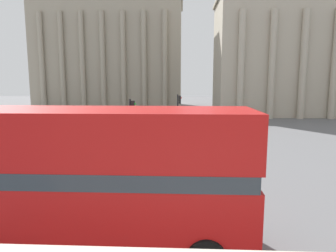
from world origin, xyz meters
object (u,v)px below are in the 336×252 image
at_px(pedestrian_white, 81,142).
at_px(pedestrian_black, 72,139).
at_px(double_decker_bus, 72,172).
at_px(plaza_building_right, 302,57).
at_px(plaza_building_left, 112,55).
at_px(pedestrian_yellow, 177,158).
at_px(traffic_light_far, 178,110).
at_px(traffic_light_mid, 132,122).
at_px(car_black, 101,140).
at_px(traffic_light_near, 147,146).
at_px(pedestrian_olive, 100,123).

relative_size(pedestrian_white, pedestrian_black, 0.90).
bearing_deg(double_decker_bus, plaza_building_right, 57.76).
bearing_deg(plaza_building_left, pedestrian_yellow, -72.99).
bearing_deg(traffic_light_far, traffic_light_mid, -109.68).
relative_size(double_decker_bus, traffic_light_mid, 2.66).
relative_size(traffic_light_far, car_black, 0.93).
xyz_separation_m(traffic_light_mid, car_black, (-2.93, 3.70, -1.88)).
bearing_deg(plaza_building_left, pedestrian_white, -80.16).
height_order(car_black, pedestrian_yellow, pedestrian_yellow).
bearing_deg(plaza_building_left, traffic_light_far, -68.55).
relative_size(double_decker_bus, plaza_building_right, 0.40).
bearing_deg(pedestrian_white, double_decker_bus, 152.28).
distance_m(plaza_building_left, traffic_light_near, 50.79).
bearing_deg(pedestrian_yellow, pedestrian_black, -149.41).
xyz_separation_m(traffic_light_near, pedestrian_black, (-6.20, 8.04, -1.34)).
bearing_deg(double_decker_bus, pedestrian_black, 107.25).
xyz_separation_m(plaza_building_right, pedestrian_black, (-25.79, -27.13, -7.67)).
relative_size(traffic_light_near, traffic_light_far, 0.93).
bearing_deg(traffic_light_near, pedestrian_white, 125.38).
distance_m(traffic_light_mid, pedestrian_black, 5.23).
bearing_deg(car_black, traffic_light_near, 143.96).
bearing_deg(double_decker_bus, pedestrian_yellow, 64.74).
xyz_separation_m(traffic_light_mid, traffic_light_far, (2.78, 7.77, -0.02)).
xyz_separation_m(traffic_light_mid, pedestrian_black, (-4.55, 2.07, -1.54)).
height_order(traffic_light_near, pedestrian_olive, traffic_light_near).
relative_size(car_black, pedestrian_black, 2.33).
height_order(plaza_building_right, pedestrian_yellow, plaza_building_right).
xyz_separation_m(plaza_building_left, traffic_light_far, (13.69, -34.84, -7.76)).
xyz_separation_m(plaza_building_left, pedestrian_white, (7.09, -40.87, -9.39)).
height_order(traffic_light_far, pedestrian_olive, traffic_light_far).
bearing_deg(traffic_light_near, pedestrian_olive, 111.67).
distance_m(double_decker_bus, plaza_building_left, 53.92).
bearing_deg(traffic_light_far, traffic_light_near, -94.70).
bearing_deg(traffic_light_near, car_black, 115.37).
bearing_deg(plaza_building_left, traffic_light_mid, -75.64).
xyz_separation_m(double_decker_bus, pedestrian_yellow, (2.96, 7.38, -1.42)).
bearing_deg(pedestrian_olive, traffic_light_far, -173.65).
xyz_separation_m(traffic_light_mid, pedestrian_white, (-3.82, 1.74, -1.65)).
bearing_deg(pedestrian_yellow, traffic_light_mid, -157.65).
height_order(plaza_building_left, traffic_light_far, plaza_building_left).
distance_m(double_decker_bus, traffic_light_mid, 9.63).
xyz_separation_m(pedestrian_black, pedestrian_yellow, (7.37, -4.32, -0.11)).
relative_size(traffic_light_far, pedestrian_yellow, 2.40).
bearing_deg(traffic_light_far, plaza_building_right, 49.27).
height_order(traffic_light_near, traffic_light_mid, traffic_light_mid).
bearing_deg(car_black, pedestrian_yellow, 162.60).
bearing_deg(traffic_light_far, pedestrian_black, -142.16).
xyz_separation_m(pedestrian_yellow, pedestrian_olive, (-7.73, 12.80, 0.03)).
relative_size(plaza_building_left, plaza_building_right, 1.07).
distance_m(plaza_building_right, car_black, 36.04).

